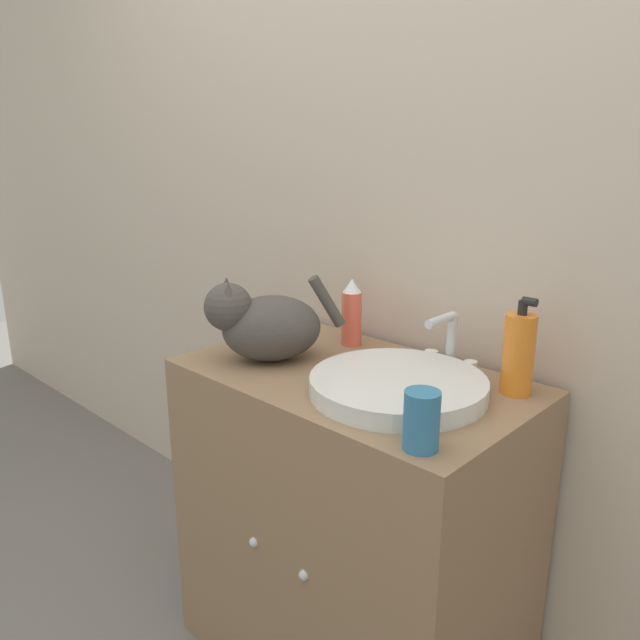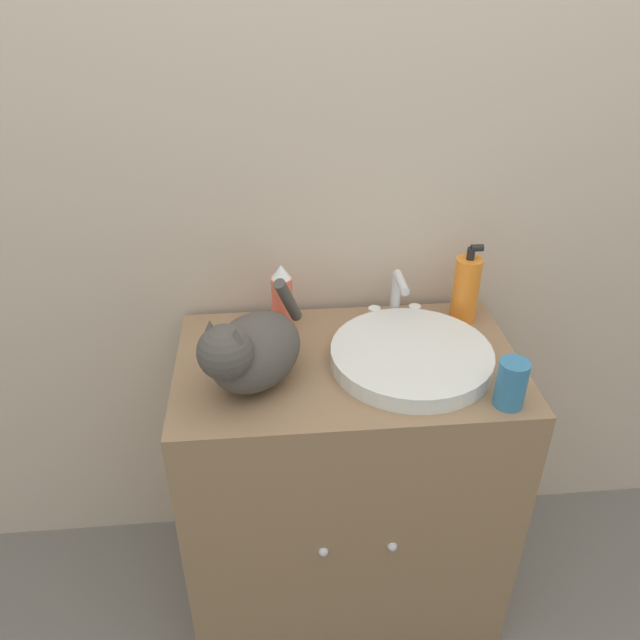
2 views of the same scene
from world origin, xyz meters
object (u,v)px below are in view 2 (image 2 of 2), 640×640
(soap_bottle, at_px, (466,289))
(spray_bottle, at_px, (282,298))
(cat, at_px, (250,351))
(cup, at_px, (511,384))

(soap_bottle, distance_m, spray_bottle, 0.47)
(cat, height_order, soap_bottle, soap_bottle)
(spray_bottle, xyz_separation_m, cup, (0.47, -0.35, -0.03))
(soap_bottle, xyz_separation_m, spray_bottle, (-0.47, 0.00, -0.00))
(cat, distance_m, soap_bottle, 0.60)
(cup, bearing_deg, cat, 167.99)
(soap_bottle, bearing_deg, cat, -156.80)
(cat, xyz_separation_m, cup, (0.55, -0.12, -0.04))
(soap_bottle, bearing_deg, cup, -90.30)
(spray_bottle, bearing_deg, soap_bottle, -0.33)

